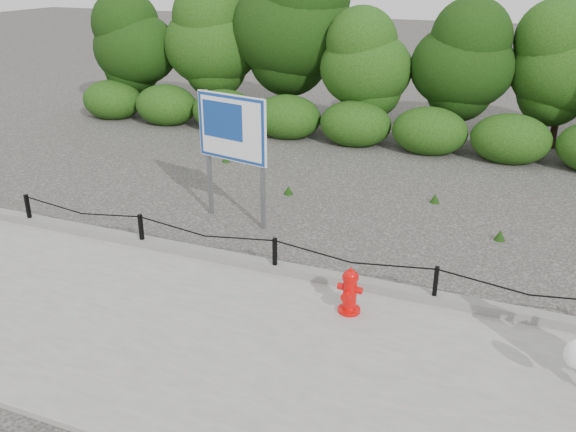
# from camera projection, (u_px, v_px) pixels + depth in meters

# --- Properties ---
(ground) EXTENTS (90.00, 90.00, 0.00)m
(ground) POSITION_uv_depth(u_px,v_px,m) (275.00, 277.00, 9.72)
(ground) COLOR #2D2B28
(ground) RESTS_ON ground
(sidewalk) EXTENTS (14.00, 4.00, 0.08)m
(sidewalk) POSITION_uv_depth(u_px,v_px,m) (215.00, 342.00, 8.00)
(sidewalk) COLOR gray
(sidewalk) RESTS_ON ground
(curb) EXTENTS (14.00, 0.22, 0.14)m
(curb) POSITION_uv_depth(u_px,v_px,m) (276.00, 267.00, 9.70)
(curb) COLOR slate
(curb) RESTS_ON sidewalk
(chain_barrier) EXTENTS (10.06, 0.06, 0.60)m
(chain_barrier) POSITION_uv_depth(u_px,v_px,m) (275.00, 251.00, 9.54)
(chain_barrier) COLOR black
(chain_barrier) RESTS_ON sidewalk
(treeline) EXTENTS (20.30, 4.03, 5.06)m
(treeline) POSITION_uv_depth(u_px,v_px,m) (439.00, 43.00, 16.03)
(treeline) COLOR black
(treeline) RESTS_ON ground
(fire_hydrant) EXTENTS (0.36, 0.37, 0.69)m
(fire_hydrant) POSITION_uv_depth(u_px,v_px,m) (350.00, 292.00, 8.48)
(fire_hydrant) COLOR red
(fire_hydrant) RESTS_ON sidewalk
(advertising_sign) EXTENTS (1.51, 0.42, 2.46)m
(advertising_sign) POSITION_uv_depth(u_px,v_px,m) (232.00, 134.00, 11.10)
(advertising_sign) COLOR slate
(advertising_sign) RESTS_ON ground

